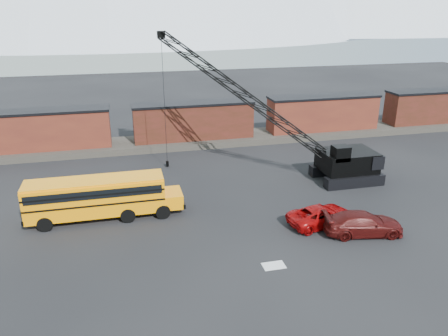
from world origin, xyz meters
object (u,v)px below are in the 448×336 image
object	(u,v)px
red_pickup	(322,216)
crawler_crane	(247,97)
school_bus	(101,196)
maroon_suv	(363,223)

from	to	relation	value
red_pickup	crawler_crane	xyz separation A→B (m)	(-2.59, 11.09, 6.70)
red_pickup	crawler_crane	size ratio (longest dim) A/B	0.27
crawler_crane	school_bus	bearing A→B (deg)	-154.41
school_bus	crawler_crane	bearing A→B (deg)	25.59
school_bus	crawler_crane	distance (m)	15.56
school_bus	maroon_suv	size ratio (longest dim) A/B	2.09
school_bus	crawler_crane	xyz separation A→B (m)	(13.08, 6.27, 5.62)
maroon_suv	crawler_crane	world-z (taller)	crawler_crane
red_pickup	maroon_suv	bearing A→B (deg)	-141.18
school_bus	red_pickup	size ratio (longest dim) A/B	2.27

